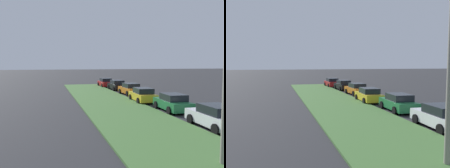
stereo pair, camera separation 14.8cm
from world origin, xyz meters
TOP-DOWN VIEW (x-y plane):
  - grass_median at (10.00, 6.03)m, footprint 60.00×6.00m
  - parked_car_white at (7.66, 1.92)m, footprint 4.36×2.14m
  - parked_car_green at (13.38, 1.79)m, footprint 4.38×2.18m
  - parked_car_yellow at (18.61, 2.40)m, footprint 4.37×2.16m
  - parked_car_orange at (24.58, 1.74)m, footprint 4.39×2.20m
  - parked_car_black at (30.46, 1.87)m, footprint 4.36×2.14m
  - parked_car_red at (35.67, 2.42)m, footprint 4.34×2.10m

SIDE VIEW (x-z plane):
  - grass_median at x=10.00m, z-range 0.00..0.12m
  - parked_car_white at x=7.66m, z-range -0.02..1.45m
  - parked_car_green at x=13.38m, z-range -0.02..1.45m
  - parked_car_yellow at x=18.61m, z-range -0.02..1.45m
  - parked_car_orange at x=24.58m, z-range -0.02..1.45m
  - parked_car_black at x=30.46m, z-range -0.02..1.45m
  - parked_car_red at x=35.67m, z-range -0.02..1.45m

